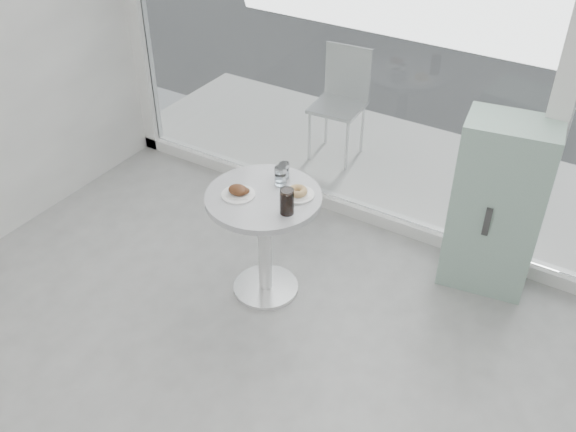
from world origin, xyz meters
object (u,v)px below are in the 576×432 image
Objects in this scene: main_table at (264,224)px; plate_fritter at (239,192)px; patio_chair at (342,96)px; mint_cabinet at (497,206)px; cola_glass at (287,202)px; water_tumbler_a at (284,171)px; water_tumbler_b at (280,177)px; plate_donut at (298,193)px.

plate_fritter is (-0.12, -0.08, 0.25)m from main_table.
patio_chair is 1.94m from plate_fritter.
cola_glass is at bearing -144.59° from mint_cabinet.
mint_cabinet is 1.40m from cola_glass.
water_tumbler_a is (0.00, 0.24, 0.27)m from main_table.
water_tumbler_b is (-1.18, -0.72, 0.22)m from mint_cabinet.
plate_donut is (-1.03, -0.77, 0.19)m from mint_cabinet.
main_table is at bearing -152.79° from mint_cabinet.
water_tumbler_b is at bearing 57.95° from plate_fritter.
plate_fritter is at bearing -153.05° from mint_cabinet.
patio_chair is at bearing 98.53° from plate_fritter.
water_tumbler_b is at bearing 129.14° from cola_glass.
patio_chair is 7.75× the size of water_tumbler_b.
water_tumbler_a is 0.66× the size of cola_glass.
patio_chair reaches higher than plate_donut.
mint_cabinet is at bearing 44.35° from cola_glass.
plate_donut is 0.20m from cola_glass.
mint_cabinet is at bearing -34.70° from patio_chair.
water_tumbler_a is at bearing -160.73° from mint_cabinet.
plate_donut is at bearing -18.17° from water_tumbler_b.
main_table is 0.81× the size of patio_chair.
mint_cabinet is 5.83× the size of plate_donut.
cola_glass is at bearing -20.48° from main_table.
plate_fritter is at bearing -148.18° from plate_donut.
cola_glass reaches higher than plate_donut.
main_table is at bearing -81.74° from patio_chair.
plate_fritter is (0.29, -1.90, 0.21)m from patio_chair.
mint_cabinet is (1.20, 0.88, 0.05)m from main_table.
plate_donut is at bearing 30.76° from main_table.
mint_cabinet is at bearing 36.15° from main_table.
plate_fritter is 1.70× the size of water_tumbler_b.
cola_glass is (0.22, -0.08, 0.30)m from main_table.
main_table is 3.71× the size of plate_fritter.
water_tumbler_a is 0.87× the size of water_tumbler_b.
mint_cabinet is 11.36× the size of water_tumbler_a.
patio_chair reaches higher than water_tumbler_a.
plate_donut is at bearing -36.21° from water_tumbler_a.
patio_chair is 2.02m from cola_glass.
mint_cabinet is 1.40m from water_tumbler_b.
mint_cabinet is 7.51× the size of cola_glass.
plate_fritter is 1.96× the size of water_tumbler_a.
mint_cabinet is 1.38m from water_tumbler_a.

